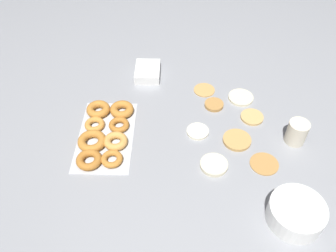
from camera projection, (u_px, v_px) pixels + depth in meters
name	position (u px, v px, depth m)	size (l,w,h in m)	color
ground_plane	(197.00, 129.00, 1.42)	(3.00, 3.00, 0.00)	gray
pancake_0	(237.00, 140.00, 1.37)	(0.11, 0.11, 0.01)	tan
pancake_1	(214.00, 165.00, 1.29)	(0.10, 0.10, 0.02)	beige
pancake_2	(241.00, 98.00, 1.54)	(0.11, 0.11, 0.01)	beige
pancake_3	(204.00, 90.00, 1.58)	(0.09, 0.09, 0.01)	tan
pancake_4	(264.00, 163.00, 1.30)	(0.11, 0.11, 0.01)	#B27F42
pancake_5	(199.00, 131.00, 1.40)	(0.09, 0.09, 0.01)	silver
pancake_6	(214.00, 105.00, 1.51)	(0.08, 0.08, 0.01)	#B27F42
pancake_7	(252.00, 117.00, 1.46)	(0.09, 0.09, 0.01)	tan
donut_tray	(105.00, 132.00, 1.38)	(0.37, 0.21, 0.04)	silver
batter_bowl	(296.00, 213.00, 1.12)	(0.18, 0.18, 0.07)	white
container_stack	(148.00, 72.00, 1.64)	(0.15, 0.11, 0.04)	white
paper_cup	(297.00, 132.00, 1.34)	(0.08, 0.08, 0.09)	beige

